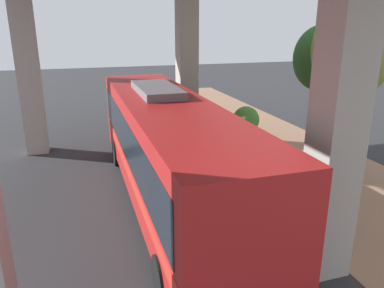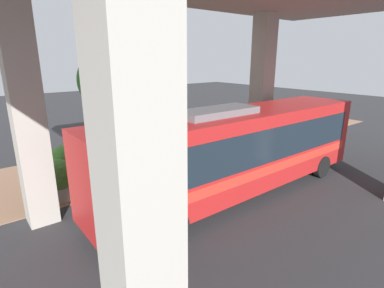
{
  "view_description": "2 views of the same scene",
  "coord_description": "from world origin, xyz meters",
  "px_view_note": "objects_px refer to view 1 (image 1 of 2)",
  "views": [
    {
      "loc": [
        5.63,
        11.81,
        5.49
      ],
      "look_at": [
        1.77,
        -0.62,
        1.31
      ],
      "focal_mm": 35.0,
      "sensor_mm": 36.0,
      "label": 1
    },
    {
      "loc": [
        10.68,
        -7.16,
        5.28
      ],
      "look_at": [
        1.34,
        0.22,
        1.84
      ],
      "focal_mm": 28.0,
      "sensor_mm": 36.0,
      "label": 2
    }
  ],
  "objects_px": {
    "fire_hydrant": "(249,142)",
    "planter_middle": "(218,125)",
    "bus": "(167,145)",
    "planter_front": "(246,124)",
    "street_tree_near": "(320,59)",
    "street_tree_far": "(353,49)"
  },
  "relations": [
    {
      "from": "fire_hydrant",
      "to": "planter_middle",
      "type": "xyz_separation_m",
      "value": [
        0.82,
        -1.85,
        0.35
      ]
    },
    {
      "from": "planter_middle",
      "to": "bus",
      "type": "bearing_deg",
      "value": 55.79
    },
    {
      "from": "planter_front",
      "to": "street_tree_near",
      "type": "height_order",
      "value": "street_tree_near"
    },
    {
      "from": "street_tree_near",
      "to": "street_tree_far",
      "type": "height_order",
      "value": "street_tree_far"
    },
    {
      "from": "planter_middle",
      "to": "street_tree_far",
      "type": "distance_m",
      "value": 7.53
    },
    {
      "from": "bus",
      "to": "fire_hydrant",
      "type": "relative_size",
      "value": 14.12
    },
    {
      "from": "fire_hydrant",
      "to": "planter_front",
      "type": "relative_size",
      "value": 0.49
    },
    {
      "from": "planter_middle",
      "to": "street_tree_far",
      "type": "relative_size",
      "value": 0.25
    },
    {
      "from": "street_tree_near",
      "to": "bus",
      "type": "bearing_deg",
      "value": 19.94
    },
    {
      "from": "street_tree_far",
      "to": "bus",
      "type": "bearing_deg",
      "value": -1.81
    },
    {
      "from": "fire_hydrant",
      "to": "street_tree_near",
      "type": "distance_m",
      "value": 4.58
    },
    {
      "from": "bus",
      "to": "planter_middle",
      "type": "bearing_deg",
      "value": -124.21
    },
    {
      "from": "planter_middle",
      "to": "fire_hydrant",
      "type": "bearing_deg",
      "value": 113.9
    },
    {
      "from": "bus",
      "to": "planter_front",
      "type": "height_order",
      "value": "bus"
    },
    {
      "from": "fire_hydrant",
      "to": "street_tree_far",
      "type": "xyz_separation_m",
      "value": [
        -1.53,
        4.14,
        4.26
      ]
    },
    {
      "from": "fire_hydrant",
      "to": "street_tree_far",
      "type": "bearing_deg",
      "value": 110.34
    },
    {
      "from": "planter_front",
      "to": "street_tree_near",
      "type": "xyz_separation_m",
      "value": [
        -1.96,
        2.58,
        3.22
      ]
    },
    {
      "from": "fire_hydrant",
      "to": "planter_middle",
      "type": "height_order",
      "value": "planter_middle"
    },
    {
      "from": "bus",
      "to": "planter_front",
      "type": "xyz_separation_m",
      "value": [
        -5.11,
        -5.14,
        -1.02
      ]
    },
    {
      "from": "fire_hydrant",
      "to": "planter_front",
      "type": "bearing_deg",
      "value": -106.26
    },
    {
      "from": "planter_front",
      "to": "street_tree_far",
      "type": "xyz_separation_m",
      "value": [
        -1.19,
        5.34,
        3.78
      ]
    },
    {
      "from": "street_tree_near",
      "to": "street_tree_far",
      "type": "xyz_separation_m",
      "value": [
        0.77,
        2.76,
        0.56
      ]
    }
  ]
}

